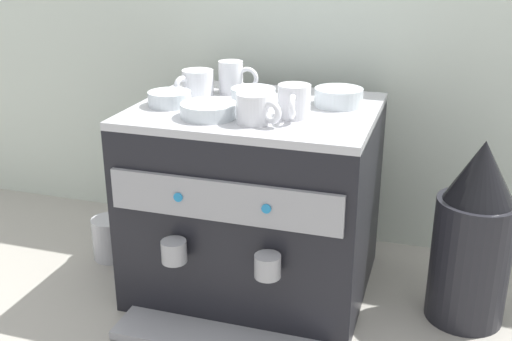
% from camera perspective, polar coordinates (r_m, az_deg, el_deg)
% --- Properties ---
extents(ground_plane, '(4.00, 4.00, 0.00)m').
position_cam_1_polar(ground_plane, '(1.65, -0.00, -10.15)').
color(ground_plane, '#9E998E').
extents(tiled_backsplash_wall, '(2.80, 0.03, 1.01)m').
position_cam_1_polar(tiled_backsplash_wall, '(1.78, 3.39, 9.67)').
color(tiled_backsplash_wall, silver).
rests_on(tiled_backsplash_wall, ground_plane).
extents(espresso_machine, '(0.56, 0.56, 0.47)m').
position_cam_1_polar(espresso_machine, '(1.54, -0.05, -2.74)').
color(espresso_machine, black).
rests_on(espresso_machine, ground_plane).
extents(ceramic_cup_0, '(0.08, 0.11, 0.06)m').
position_cam_1_polar(ceramic_cup_0, '(1.57, -5.46, 8.01)').
color(ceramic_cup_0, white).
rests_on(ceramic_cup_0, espresso_machine).
extents(ceramic_cup_1, '(0.11, 0.08, 0.06)m').
position_cam_1_polar(ceramic_cup_1, '(1.32, -0.07, 5.68)').
color(ceramic_cup_1, white).
rests_on(ceramic_cup_1, espresso_machine).
extents(ceramic_cup_2, '(0.10, 0.06, 0.08)m').
position_cam_1_polar(ceramic_cup_2, '(1.59, -2.17, 8.54)').
color(ceramic_cup_2, white).
rests_on(ceramic_cup_2, espresso_machine).
extents(ceramic_cup_3, '(0.07, 0.11, 0.07)m').
position_cam_1_polar(ceramic_cup_3, '(1.37, 3.50, 6.33)').
color(ceramic_cup_3, white).
rests_on(ceramic_cup_3, espresso_machine).
extents(ceramic_bowl_0, '(0.10, 0.10, 0.03)m').
position_cam_1_polar(ceramic_bowl_0, '(1.48, -7.91, 6.50)').
color(ceramic_bowl_0, silver).
rests_on(ceramic_bowl_0, espresso_machine).
extents(ceramic_bowl_1, '(0.11, 0.11, 0.03)m').
position_cam_1_polar(ceramic_bowl_1, '(1.50, -0.24, 6.87)').
color(ceramic_bowl_1, silver).
rests_on(ceramic_bowl_1, espresso_machine).
extents(ceramic_bowl_2, '(0.13, 0.13, 0.03)m').
position_cam_1_polar(ceramic_bowl_2, '(1.38, -4.35, 5.50)').
color(ceramic_bowl_2, silver).
rests_on(ceramic_bowl_2, espresso_machine).
extents(ceramic_bowl_3, '(0.11, 0.11, 0.04)m').
position_cam_1_polar(ceramic_bowl_3, '(1.48, 7.57, 6.65)').
color(ceramic_bowl_3, silver).
rests_on(ceramic_bowl_3, espresso_machine).
extents(coffee_grinder, '(0.18, 0.18, 0.44)m').
position_cam_1_polar(coffee_grinder, '(1.49, 19.24, -5.91)').
color(coffee_grinder, black).
rests_on(coffee_grinder, ground_plane).
extents(milk_pitcher, '(0.10, 0.10, 0.12)m').
position_cam_1_polar(milk_pitcher, '(1.79, -13.15, -6.05)').
color(milk_pitcher, '#B7B7BC').
rests_on(milk_pitcher, ground_plane).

